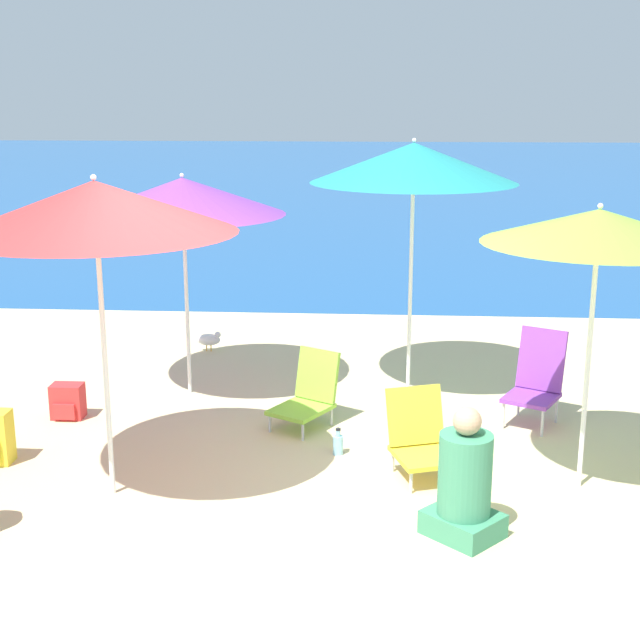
# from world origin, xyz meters

# --- Properties ---
(ground_plane) EXTENTS (60.00, 60.00, 0.00)m
(ground_plane) POSITION_xyz_m (0.00, 0.00, 0.00)
(ground_plane) COLOR beige
(sea_water) EXTENTS (60.00, 40.00, 0.01)m
(sea_water) POSITION_xyz_m (0.00, 25.64, 0.00)
(sea_water) COLOR #1E5699
(sea_water) RESTS_ON ground
(beach_umbrella_red) EXTENTS (1.91, 1.91, 2.29)m
(beach_umbrella_red) POSITION_xyz_m (-1.27, 0.22, 2.07)
(beach_umbrella_red) COLOR white
(beach_umbrella_red) RESTS_ON ground
(beach_umbrella_lime) EXTENTS (1.61, 1.61, 2.08)m
(beach_umbrella_lime) POSITION_xyz_m (2.12, 0.56, 1.92)
(beach_umbrella_lime) COLOR white
(beach_umbrella_lime) RESTS_ON ground
(beach_umbrella_teal) EXTENTS (1.89, 1.89, 2.41)m
(beach_umbrella_teal) POSITION_xyz_m (0.92, 2.58, 2.19)
(beach_umbrella_teal) COLOR white
(beach_umbrella_teal) RESTS_ON ground
(beach_umbrella_purple) EXTENTS (1.89, 1.89, 2.10)m
(beach_umbrella_purple) POSITION_xyz_m (-1.18, 2.45, 1.89)
(beach_umbrella_purple) COLOR white
(beach_umbrella_purple) RESTS_ON ground
(beach_chair_yellow) EXTENTS (0.59, 0.66, 0.64)m
(beach_chair_yellow) POSITION_xyz_m (0.96, 0.70, 0.30)
(beach_chair_yellow) COLOR silver
(beach_chair_yellow) RESTS_ON ground
(beach_chair_purple) EXTENTS (0.60, 0.65, 0.82)m
(beach_chair_purple) POSITION_xyz_m (2.01, 1.88, 0.40)
(beach_chair_purple) COLOR silver
(beach_chair_purple) RESTS_ON ground
(beach_chair_lime) EXTENTS (0.63, 0.70, 0.64)m
(beach_chair_lime) POSITION_xyz_m (0.03, 1.67, 0.28)
(beach_chair_lime) COLOR silver
(beach_chair_lime) RESTS_ON ground
(person_seated_near) EXTENTS (0.59, 0.59, 0.89)m
(person_seated_near) POSITION_xyz_m (1.20, -0.25, 0.36)
(person_seated_near) COLOR #3F8C66
(person_seated_near) RESTS_ON ground
(backpack_red) EXTENTS (0.28, 0.22, 0.31)m
(backpack_red) POSITION_xyz_m (-2.11, 1.69, 0.15)
(backpack_red) COLOR red
(backpack_red) RESTS_ON ground
(water_bottle) EXTENTS (0.08, 0.08, 0.22)m
(water_bottle) POSITION_xyz_m (0.32, 1.03, 0.09)
(water_bottle) COLOR #8CCCEA
(water_bottle) RESTS_ON ground
(seagull) EXTENTS (0.27, 0.11, 0.23)m
(seagull) POSITION_xyz_m (-1.25, 3.84, 0.14)
(seagull) COLOR gold
(seagull) RESTS_ON ground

